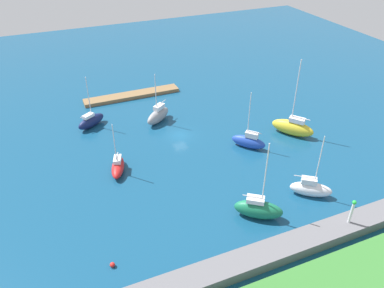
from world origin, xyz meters
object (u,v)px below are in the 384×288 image
sailboat_gray_inner_mooring (158,115)px  mooring_buoy_red (112,265)px  sailboat_green_near_pier (258,209)px  sailboat_navy_off_beacon (91,121)px  pier_dock (132,95)px  sailboat_blue_lone_north (249,141)px  sailboat_red_far_south (118,166)px  harbor_beacon (352,210)px  sailboat_white_by_breakwater (311,188)px  sailboat_yellow_along_channel (293,127)px

sailboat_gray_inner_mooring → mooring_buoy_red: (16.68, 32.02, -1.13)m
sailboat_green_near_pier → sailboat_navy_off_beacon: sailboat_green_near_pier is taller
pier_dock → sailboat_blue_lone_north: sailboat_blue_lone_north is taller
sailboat_red_far_south → sailboat_gray_inner_mooring: sailboat_gray_inner_mooring is taller
harbor_beacon → mooring_buoy_red: size_ratio=5.85×
pier_dock → sailboat_blue_lone_north: bearing=115.8°
sailboat_blue_lone_north → sailboat_white_by_breakwater: bearing=145.5°
harbor_beacon → sailboat_gray_inner_mooring: (13.83, -38.29, -2.19)m
sailboat_gray_inner_mooring → sailboat_navy_off_beacon: bearing=-51.4°
pier_dock → sailboat_yellow_along_channel: 36.45m
harbor_beacon → sailboat_yellow_along_channel: bearing=-108.5°
sailboat_yellow_along_channel → sailboat_green_near_pier: 24.31m
sailboat_red_far_south → sailboat_gray_inner_mooring: size_ratio=0.88×
sailboat_green_near_pier → sailboat_red_far_south: size_ratio=1.36×
sailboat_gray_inner_mooring → sailboat_white_by_breakwater: bearing=77.2°
harbor_beacon → sailboat_navy_off_beacon: bearing=-57.4°
pier_dock → sailboat_white_by_breakwater: sailboat_white_by_breakwater is taller
sailboat_green_near_pier → sailboat_navy_off_beacon: (16.83, -34.58, -0.23)m
sailboat_blue_lone_north → sailboat_red_far_south: size_ratio=1.19×
sailboat_red_far_south → mooring_buoy_red: 19.46m
sailboat_white_by_breakwater → sailboat_blue_lone_north: size_ratio=0.98×
sailboat_white_by_breakwater → mooring_buoy_red: size_ratio=16.48×
sailboat_gray_inner_mooring → sailboat_navy_off_beacon: 13.12m
sailboat_yellow_along_channel → mooring_buoy_red: (38.44, 17.37, -1.29)m
sailboat_navy_off_beacon → mooring_buoy_red: 35.47m
harbor_beacon → sailboat_green_near_pier: sailboat_green_near_pier is taller
sailboat_green_near_pier → sailboat_navy_off_beacon: size_ratio=1.20×
mooring_buoy_red → sailboat_navy_off_beacon: bearing=-96.4°
sailboat_yellow_along_channel → sailboat_gray_inner_mooring: bearing=19.0°
sailboat_yellow_along_channel → sailboat_white_by_breakwater: sailboat_yellow_along_channel is taller
pier_dock → sailboat_green_near_pier: (-5.94, 44.48, 1.08)m
harbor_beacon → sailboat_red_far_south: bearing=-44.7°
sailboat_green_near_pier → sailboat_gray_inner_mooring: (4.11, -31.36, -0.02)m
sailboat_white_by_breakwater → mooring_buoy_red: 30.54m
sailboat_red_far_south → sailboat_white_by_breakwater: bearing=75.1°
harbor_beacon → sailboat_gray_inner_mooring: sailboat_gray_inner_mooring is taller
sailboat_yellow_along_channel → sailboat_red_far_south: (33.17, -1.35, -0.60)m
sailboat_yellow_along_channel → sailboat_gray_inner_mooring: (21.75, -14.65, -0.16)m
pier_dock → sailboat_white_by_breakwater: size_ratio=2.04×
sailboat_blue_lone_north → sailboat_gray_inner_mooring: 19.37m
pier_dock → sailboat_green_near_pier: sailboat_green_near_pier is taller
harbor_beacon → mooring_buoy_red: 31.33m
pier_dock → sailboat_red_far_south: 28.11m
pier_dock → sailboat_green_near_pier: size_ratio=1.74×
sailboat_green_near_pier → harbor_beacon: bearing=0.4°
sailboat_green_near_pier → sailboat_gray_inner_mooring: bearing=133.3°
sailboat_yellow_along_channel → sailboat_white_by_breakwater: 17.66m
sailboat_yellow_along_channel → sailboat_green_near_pier: sailboat_yellow_along_channel is taller
sailboat_navy_off_beacon → sailboat_red_far_south: bearing=-118.1°
sailboat_white_by_breakwater → sailboat_yellow_along_channel: bearing=99.5°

